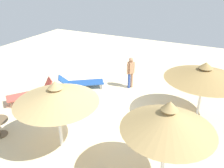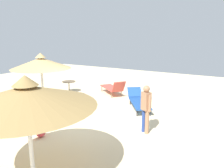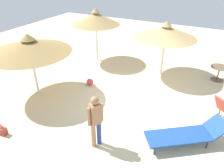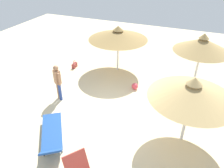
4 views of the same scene
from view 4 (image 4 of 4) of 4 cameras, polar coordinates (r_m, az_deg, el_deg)
The scene contains 8 objects.
ground at distance 8.58m, azimuth 0.19°, elevation -8.16°, with size 24.00×24.00×0.10m, color beige.
parasol_umbrella_near_left at distance 10.87m, azimuth 1.62°, elevation 12.98°, with size 2.96×2.96×2.37m.
parasol_umbrella_far_left at distance 9.80m, azimuth 22.87°, elevation 9.58°, with size 2.35×2.35×2.64m.
parasol_umbrella_front at distance 6.76m, azimuth 20.62°, elevation -1.72°, with size 2.64×2.64×2.41m.
lounge_chair_center at distance 7.49m, azimuth -15.72°, elevation -12.96°, with size 2.19×1.82×0.71m.
person_standing_back at distance 9.12m, azimuth -14.24°, elevation 0.86°, with size 0.33×0.41×1.61m.
handbag at distance 11.96m, azimuth -9.92°, elevation 4.97°, with size 0.41×0.20×0.43m.
beach_ball at distance 9.95m, azimuth 6.07°, elevation -0.58°, with size 0.29×0.29×0.29m, color #D83F4C.
Camera 4 is at (6.08, 2.44, 5.49)m, focal length 34.42 mm.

